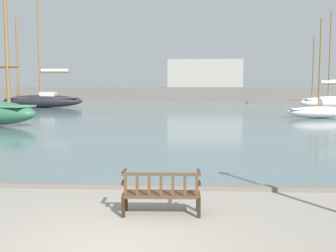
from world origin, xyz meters
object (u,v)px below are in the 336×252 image
Objects in this scene: sailboat_distant_harbor at (330,100)px; sailboat_far_port at (43,99)px; park_bench at (161,192)px; sailboat_mid_port at (320,110)px.

sailboat_far_port reaches higher than sailboat_distant_harbor.
sailboat_far_port is (-15.52, 36.09, 0.55)m from park_bench.
sailboat_far_port is 1.54× the size of sailboat_mid_port.
sailboat_far_port is 28.55m from sailboat_mid_port.
sailboat_far_port is at bearing 113.27° from park_bench.
sailboat_far_port is at bearing -178.64° from sailboat_distant_harbor.
sailboat_distant_harbor is at bearing 69.63° from sailboat_mid_port.
park_bench is 39.29m from sailboat_far_port.
sailboat_distant_harbor reaches higher than park_bench.
sailboat_mid_port is at bearing -25.37° from sailboat_far_port.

